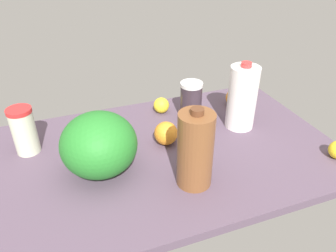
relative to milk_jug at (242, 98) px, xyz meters
The scene contains 10 objects.
countertop 35.71cm from the milk_jug, 10.06° to the left, with size 120.00×76.00×3.00cm, color #534253.
milk_jug is the anchor object (origin of this frame).
watermelon 57.26cm from the milk_jug, ahead, with size 24.09×24.09×20.48cm, color #247728.
tumbler_cup 79.71cm from the milk_jug, ahead, with size 8.35×8.35×17.05cm.
chocolate_milk_jug 39.29cm from the milk_jug, 38.55° to the left, with size 10.83×10.83×26.05cm.
shaker_bottle 20.50cm from the milk_jug, 38.62° to the right, with size 8.95×8.95×15.85cm.
orange_by_jug 32.65cm from the milk_jug, ahead, with size 8.61×8.61×8.61cm, color orange.
orange_far_back 19.66cm from the milk_jug, 113.23° to the right, with size 7.35×7.35×7.35cm, color orange.
lemon_loose 34.31cm from the milk_jug, 39.94° to the right, with size 6.63×6.63×6.63cm, color yellow.
lime_beside_bowl 33.51cm from the milk_jug, 126.14° to the right, with size 5.84×5.84×5.84cm, color #62B342.
Camera 1 is at (33.16, 89.30, 71.65)cm, focal length 35.00 mm.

